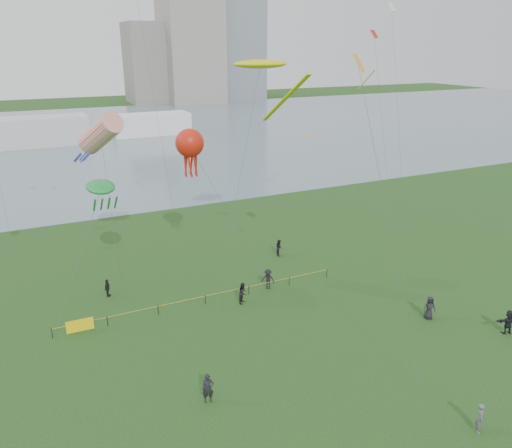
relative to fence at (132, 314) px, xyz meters
name	(u,v)px	position (x,y,z in m)	size (l,w,h in m)	color
ground_plane	(325,394)	(8.91, -14.00, -0.55)	(400.00, 400.00, 0.00)	#163711
lake	(90,138)	(8.91, 86.00, -0.53)	(400.00, 120.00, 0.08)	slate
building_mid	(191,49)	(54.91, 148.00, 18.45)	(20.00, 20.00, 38.00)	gray
building_low	(150,63)	(40.91, 154.00, 13.45)	(16.00, 18.00, 28.00)	slate
pavilion_left	(34,132)	(-3.09, 81.00, 2.45)	(22.00, 8.00, 6.00)	silver
pavilion_right	(151,124)	(22.91, 84.00, 1.95)	(18.00, 7.00, 5.00)	white
fence	(132,314)	(0.00, 0.00, 0.00)	(24.07, 0.07, 1.05)	black
kite_flyer	(480,418)	(14.98, -20.34, 0.35)	(0.66, 0.43, 1.82)	#56575D
spectator_a	(243,293)	(9.08, -1.12, 0.35)	(0.88, 0.69, 1.81)	black
spectator_b	(268,279)	(12.11, 0.26, 0.38)	(1.21, 0.69, 1.87)	black
spectator_c	(107,288)	(-1.00, 4.91, 0.24)	(0.93, 0.39, 1.59)	black
spectator_d	(429,308)	(21.30, -9.77, 0.40)	(0.93, 0.61, 1.91)	black
spectator_e	(508,322)	(25.06, -13.96, 0.40)	(1.77, 0.56, 1.91)	black
spectator_f	(208,388)	(2.13, -11.52, 0.41)	(0.70, 0.46, 1.93)	black
spectator_g	(279,247)	(16.52, 6.48, 0.29)	(0.82, 0.64, 1.69)	black
kite_stingray	(261,65)	(12.51, 2.61, 18.34)	(8.63, 9.92, 19.35)	#3F3F42
kite_windsock	(100,134)	(0.15, 7.55, 12.99)	(4.31, 7.48, 15.50)	#3F3F42
kite_creature	(100,187)	(-0.56, 5.67, 8.96)	(6.34, 7.55, 9.96)	#3F3F42
kite_octopus	(190,144)	(7.16, 5.54, 11.92)	(6.57, 6.86, 13.76)	#3F3F42
kite_delta	(363,83)	(14.81, -7.88, 17.54)	(1.38, 9.81, 19.90)	#3F3F42
small_kites	(140,14)	(3.80, 5.98, 22.13)	(38.86, 9.29, 10.31)	red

